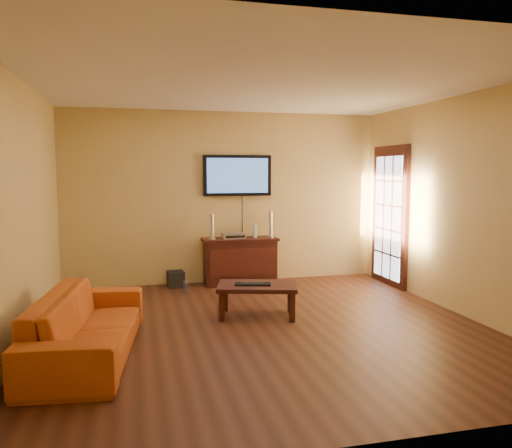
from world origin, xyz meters
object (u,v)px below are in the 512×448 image
object	(u,v)px
speaker_left	(212,228)
keyboard	(253,284)
sofa	(88,314)
game_console	(255,231)
subwoofer	(176,279)
television	(237,176)
media_console	(240,261)
coffee_table	(257,289)
speaker_right	(271,226)
bottle	(185,287)
av_receiver	(234,236)

from	to	relation	value
speaker_left	keyboard	size ratio (longest dim) A/B	0.84
sofa	game_console	distance (m)	3.58
subwoofer	television	bearing A→B (deg)	4.67
media_console	keyboard	xyz separation A→B (m)	(-0.23, -1.82, 0.04)
coffee_table	speaker_right	world-z (taller)	speaker_right
media_console	television	world-z (taller)	television
keyboard	game_console	bearing A→B (deg)	75.66
television	bottle	bearing A→B (deg)	-144.50
speaker_left	speaker_right	bearing A→B (deg)	1.24
speaker_right	bottle	xyz separation A→B (m)	(-1.40, -0.45, -0.82)
speaker_left	bottle	world-z (taller)	speaker_left
coffee_table	bottle	bearing A→B (deg)	118.90
television	bottle	xyz separation A→B (m)	(-0.91, -0.65, -1.61)
game_console	av_receiver	bearing A→B (deg)	-173.79
television	speaker_right	size ratio (longest dim) A/B	2.69
game_console	speaker_right	bearing A→B (deg)	-6.33
speaker_left	keyboard	bearing A→B (deg)	-83.11
sofa	bottle	bearing A→B (deg)	-20.60
media_console	av_receiver	distance (m)	0.41
television	speaker_left	distance (m)	0.94
media_console	speaker_right	world-z (taller)	speaker_right
coffee_table	bottle	xyz separation A→B (m)	(-0.74, 1.34, -0.25)
game_console	bottle	world-z (taller)	game_console
coffee_table	subwoofer	distance (m)	2.01
coffee_table	sofa	world-z (taller)	sofa
sofa	speaker_left	distance (m)	3.14
sofa	game_console	size ratio (longest dim) A/B	10.11
game_console	media_console	bearing A→B (deg)	-172.03
media_console	bottle	distance (m)	1.05
keyboard	coffee_table	bearing A→B (deg)	16.46
speaker_right	keyboard	xyz separation A→B (m)	(-0.72, -1.81, -0.50)
speaker_right	bottle	size ratio (longest dim) A/B	1.98
coffee_table	speaker_left	distance (m)	1.88
media_console	speaker_right	distance (m)	0.74
bottle	av_receiver	bearing A→B (deg)	29.72
speaker_left	keyboard	distance (m)	1.87
sofa	bottle	distance (m)	2.52
game_console	subwoofer	distance (m)	1.44
subwoofer	bottle	bearing A→B (deg)	-83.38
sofa	subwoofer	world-z (taller)	sofa
sofa	keyboard	distance (m)	2.02
television	speaker_left	bearing A→B (deg)	-154.06
sofa	bottle	world-z (taller)	sofa
sofa	subwoofer	bearing A→B (deg)	-14.57
coffee_table	subwoofer	world-z (taller)	coffee_table
speaker_right	keyboard	bearing A→B (deg)	-111.67
sofa	av_receiver	distance (m)	3.33
coffee_table	av_receiver	distance (m)	1.85
coffee_table	speaker_left	size ratio (longest dim) A/B	2.75
keyboard	television	bearing A→B (deg)	83.59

